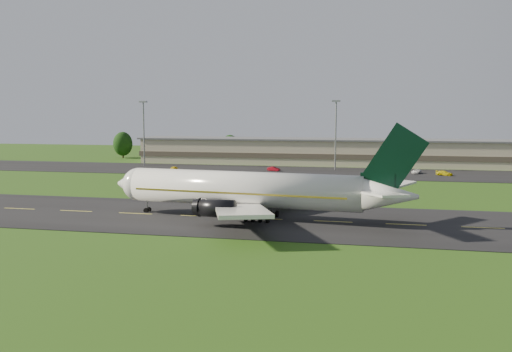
% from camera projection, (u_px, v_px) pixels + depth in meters
% --- Properties ---
extents(ground, '(360.00, 360.00, 0.00)m').
position_uv_depth(ground, '(264.00, 219.00, 90.96)').
color(ground, '#204210').
rests_on(ground, ground).
extents(taxiway, '(220.00, 30.00, 0.10)m').
position_uv_depth(taxiway, '(264.00, 219.00, 90.96)').
color(taxiway, black).
rests_on(taxiway, ground).
extents(apron, '(260.00, 30.00, 0.10)m').
position_uv_depth(apron, '(315.00, 172.00, 160.83)').
color(apron, black).
rests_on(apron, ground).
extents(airliner, '(51.24, 41.95, 15.57)m').
position_uv_depth(airliner, '(249.00, 190.00, 90.86)').
color(airliner, white).
rests_on(airliner, ground).
extents(terminal, '(145.00, 16.00, 8.40)m').
position_uv_depth(terminal, '(344.00, 153.00, 182.49)').
color(terminal, '#B5A88A').
rests_on(terminal, ground).
extents(light_mast_west, '(2.40, 1.20, 20.35)m').
position_uv_depth(light_mast_west, '(144.00, 125.00, 178.88)').
color(light_mast_west, gray).
rests_on(light_mast_west, ground).
extents(light_mast_centre, '(2.40, 1.20, 20.35)m').
position_uv_depth(light_mast_centre, '(336.00, 126.00, 166.09)').
color(light_mast_centre, gray).
rests_on(light_mast_centre, ground).
extents(tree_line, '(199.16, 9.06, 10.53)m').
position_uv_depth(tree_line, '(435.00, 149.00, 185.94)').
color(tree_line, black).
rests_on(tree_line, ground).
extents(service_vehicle_a, '(1.63, 3.78, 1.27)m').
position_uv_depth(service_vehicle_a, '(174.00, 169.00, 163.73)').
color(service_vehicle_a, yellow).
rests_on(service_vehicle_a, apron).
extents(service_vehicle_b, '(3.92, 2.18, 1.22)m').
position_uv_depth(service_vehicle_b, '(274.00, 169.00, 163.44)').
color(service_vehicle_b, maroon).
rests_on(service_vehicle_b, apron).
extents(service_vehicle_c, '(3.08, 4.69, 1.20)m').
position_uv_depth(service_vehicle_c, '(416.00, 171.00, 156.84)').
color(service_vehicle_c, white).
rests_on(service_vehicle_c, apron).
extents(service_vehicle_d, '(4.68, 3.07, 1.26)m').
position_uv_depth(service_vehicle_d, '(444.00, 173.00, 152.02)').
color(service_vehicle_d, yellow).
rests_on(service_vehicle_d, apron).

